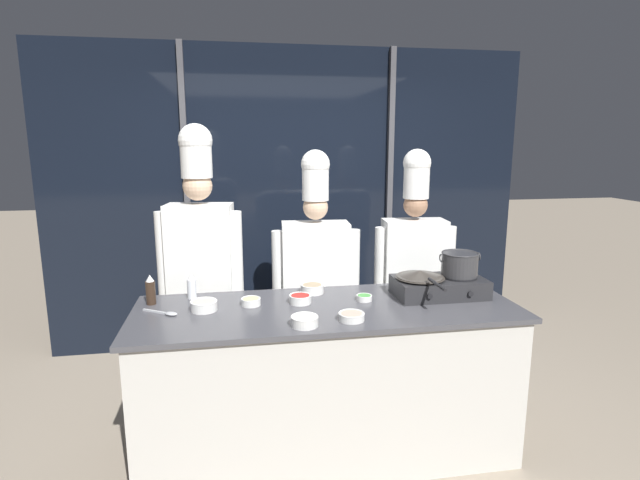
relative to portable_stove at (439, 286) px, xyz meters
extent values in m
plane|color=gray|center=(-0.73, -0.08, -0.99)|extent=(24.00, 24.00, 0.00)
cube|color=black|center=(-0.73, 1.68, 0.36)|extent=(4.31, 0.04, 2.70)
cube|color=#47474C|center=(-1.64, 1.64, 0.36)|extent=(0.05, 0.05, 2.70)
cube|color=#47474C|center=(0.19, 1.64, 0.36)|extent=(0.05, 0.05, 2.70)
cube|color=beige|center=(-0.73, -0.08, -0.54)|extent=(2.18, 0.77, 0.90)
cube|color=#47474C|center=(-0.73, -0.08, -0.08)|extent=(2.24, 0.81, 0.03)
cube|color=#28282B|center=(0.00, 0.00, 0.00)|extent=(0.56, 0.31, 0.11)
cylinder|color=black|center=(-0.13, 0.00, 0.06)|extent=(0.22, 0.22, 0.01)
cylinder|color=black|center=(-0.13, -0.17, 0.00)|extent=(0.03, 0.01, 0.03)
cylinder|color=black|center=(0.13, 0.00, 0.06)|extent=(0.22, 0.22, 0.01)
cylinder|color=black|center=(0.13, -0.17, 0.00)|extent=(0.03, 0.01, 0.03)
cylinder|color=#38332D|center=(-0.13, 0.00, 0.07)|extent=(0.29, 0.29, 0.01)
cone|color=#38332D|center=(-0.13, 0.00, 0.09)|extent=(0.31, 0.31, 0.04)
cylinder|color=black|center=(-0.13, -0.26, 0.10)|extent=(0.02, 0.23, 0.02)
cylinder|color=#333335|center=(0.13, 0.00, 0.14)|extent=(0.22, 0.22, 0.14)
torus|color=#333335|center=(0.13, 0.00, 0.21)|extent=(0.23, 0.23, 0.01)
torus|color=#333335|center=(0.00, 0.00, 0.18)|extent=(0.01, 0.05, 0.05)
torus|color=#333335|center=(0.25, 0.00, 0.18)|extent=(0.01, 0.05, 0.05)
cylinder|color=#332319|center=(-1.75, 0.15, 0.01)|extent=(0.06, 0.06, 0.14)
cone|color=white|center=(-1.75, 0.15, 0.10)|extent=(0.05, 0.05, 0.04)
cylinder|color=white|center=(-1.52, 0.22, 0.00)|extent=(0.06, 0.06, 0.12)
cone|color=white|center=(-1.52, 0.22, 0.08)|extent=(0.05, 0.05, 0.03)
cylinder|color=white|center=(-0.64, -0.33, -0.04)|extent=(0.14, 0.14, 0.04)
torus|color=white|center=(-0.64, -0.33, -0.02)|extent=(0.14, 0.14, 0.01)
cylinder|color=#EAA893|center=(-0.64, -0.33, -0.03)|extent=(0.12, 0.12, 0.02)
cylinder|color=white|center=(-1.17, 0.02, -0.04)|extent=(0.11, 0.11, 0.04)
torus|color=white|center=(-1.17, 0.02, -0.02)|extent=(0.12, 0.12, 0.01)
cylinder|color=#E0C689|center=(-1.17, 0.02, -0.03)|extent=(0.09, 0.09, 0.02)
cylinder|color=white|center=(-0.48, -0.01, -0.05)|extent=(0.10, 0.10, 0.03)
torus|color=white|center=(-0.48, -0.01, -0.03)|extent=(0.10, 0.10, 0.01)
cylinder|color=#4C9E47|center=(-0.48, -0.01, -0.04)|extent=(0.08, 0.08, 0.02)
cylinder|color=white|center=(-1.44, -0.02, -0.03)|extent=(0.15, 0.15, 0.05)
torus|color=white|center=(-1.44, -0.02, -0.01)|extent=(0.16, 0.16, 0.01)
cylinder|color=beige|center=(-1.44, -0.02, -0.02)|extent=(0.12, 0.12, 0.03)
cylinder|color=white|center=(-0.77, 0.20, -0.03)|extent=(0.15, 0.15, 0.05)
torus|color=white|center=(-0.77, 0.20, -0.01)|extent=(0.15, 0.15, 0.01)
cylinder|color=#9E896B|center=(-0.77, 0.20, -0.02)|extent=(0.12, 0.12, 0.03)
cylinder|color=white|center=(-0.88, 0.01, -0.04)|extent=(0.13, 0.13, 0.05)
torus|color=white|center=(-0.88, 0.01, -0.01)|extent=(0.14, 0.14, 0.01)
cylinder|color=red|center=(-0.88, 0.01, -0.02)|extent=(0.11, 0.11, 0.03)
cylinder|color=white|center=(-0.90, -0.37, -0.04)|extent=(0.14, 0.14, 0.05)
torus|color=white|center=(-0.90, -0.37, -0.01)|extent=(0.15, 0.15, 0.01)
cylinder|color=silver|center=(-0.90, -0.37, -0.02)|extent=(0.12, 0.12, 0.03)
cube|color=#B2B5BA|center=(-1.71, -0.01, -0.06)|extent=(0.14, 0.10, 0.01)
ellipsoid|color=#B2B5BA|center=(-1.61, -0.07, -0.05)|extent=(0.09, 0.08, 0.02)
cylinder|color=#4C4C51|center=(-1.36, 0.55, -0.58)|extent=(0.11, 0.11, 0.81)
cylinder|color=#4C4C51|center=(-1.60, 0.58, -0.58)|extent=(0.11, 0.11, 0.81)
cube|color=white|center=(-1.48, 0.57, 0.15)|extent=(0.47, 0.29, 0.66)
cylinder|color=white|center=(-1.24, 0.50, 0.13)|extent=(0.09, 0.09, 0.60)
cylinder|color=white|center=(-1.73, 0.57, 0.13)|extent=(0.09, 0.09, 0.60)
sphere|color=beige|center=(-1.48, 0.57, 0.60)|extent=(0.19, 0.19, 0.19)
cylinder|color=white|center=(-1.48, 0.57, 0.78)|extent=(0.20, 0.20, 0.24)
sphere|color=white|center=(-1.48, 0.57, 0.90)|extent=(0.22, 0.22, 0.22)
cylinder|color=#2D3856|center=(-0.56, 0.55, -0.62)|extent=(0.12, 0.12, 0.73)
cylinder|color=#2D3856|center=(-0.82, 0.57, -0.62)|extent=(0.12, 0.12, 0.73)
cube|color=white|center=(-0.69, 0.56, 0.04)|extent=(0.49, 0.28, 0.59)
cylinder|color=white|center=(-0.43, 0.50, 0.01)|extent=(0.09, 0.09, 0.54)
cylinder|color=white|center=(-0.95, 0.54, 0.01)|extent=(0.09, 0.09, 0.54)
sphere|color=beige|center=(-0.69, 0.56, 0.44)|extent=(0.17, 0.17, 0.17)
cylinder|color=white|center=(-0.69, 0.56, 0.61)|extent=(0.18, 0.18, 0.25)
sphere|color=white|center=(-0.69, 0.56, 0.74)|extent=(0.20, 0.20, 0.20)
cylinder|color=#2D3856|center=(0.17, 0.56, -0.63)|extent=(0.12, 0.12, 0.73)
cylinder|color=#2D3856|center=(-0.08, 0.58, -0.63)|extent=(0.12, 0.12, 0.73)
cube|color=white|center=(0.04, 0.57, 0.04)|extent=(0.47, 0.27, 0.59)
cylinder|color=white|center=(0.29, 0.51, 0.01)|extent=(0.09, 0.09, 0.54)
cylinder|color=white|center=(-0.21, 0.56, 0.01)|extent=(0.09, 0.09, 0.54)
sphere|color=#A87A5B|center=(0.04, 0.57, 0.44)|extent=(0.17, 0.17, 0.17)
cylinder|color=white|center=(0.04, 0.57, 0.61)|extent=(0.18, 0.18, 0.25)
sphere|color=white|center=(0.04, 0.57, 0.74)|extent=(0.20, 0.20, 0.20)
camera|label=1|loc=(-1.25, -2.82, 0.90)|focal=28.00mm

